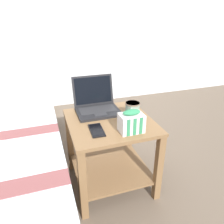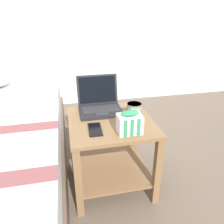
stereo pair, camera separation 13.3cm
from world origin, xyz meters
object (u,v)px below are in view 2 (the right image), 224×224
laptop (100,104)px  snack_bag (130,123)px  cell_phone (95,129)px  mug_front_left (134,110)px

laptop → snack_bag: laptop is taller
cell_phone → snack_bag: bearing=-19.4°
laptop → snack_bag: bearing=-71.5°
snack_bag → cell_phone: (-0.20, 0.07, -0.06)m
mug_front_left → snack_bag: snack_bag is taller
laptop → mug_front_left: 0.27m
laptop → snack_bag: 0.37m
laptop → snack_bag: size_ratio=2.10×
mug_front_left → laptop: bearing=138.7°
laptop → mug_front_left: laptop is taller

